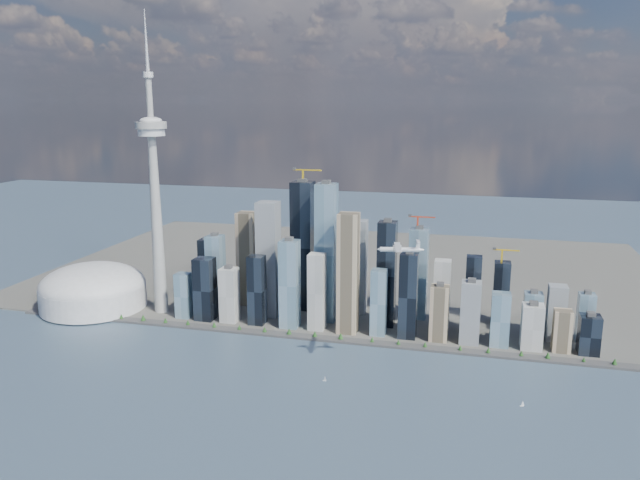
% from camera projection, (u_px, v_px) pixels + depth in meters
% --- Properties ---
extents(ground, '(4000.00, 4000.00, 0.00)m').
position_uv_depth(ground, '(254.00, 405.00, 834.17)').
color(ground, '#314A57').
rests_on(ground, ground).
extents(seawall, '(1100.00, 22.00, 4.00)m').
position_uv_depth(seawall, '(304.00, 337.00, 1070.32)').
color(seawall, '#383838').
rests_on(seawall, ground).
extents(land, '(1400.00, 900.00, 3.00)m').
position_uv_depth(land, '(354.00, 270.00, 1496.30)').
color(land, '#4C4C47').
rests_on(land, ground).
extents(shoreline_trees, '(960.53, 7.20, 8.80)m').
position_uv_depth(shoreline_trees, '(304.00, 333.00, 1068.84)').
color(shoreline_trees, '#3F2D1E').
rests_on(shoreline_trees, seawall).
extents(skyscraper_cluster, '(736.00, 142.00, 273.51)m').
position_uv_depth(skyscraper_cluster, '(348.00, 279.00, 1120.10)').
color(skyscraper_cluster, black).
rests_on(skyscraper_cluster, land).
extents(needle_tower, '(56.00, 56.00, 550.50)m').
position_uv_depth(needle_tower, '(155.00, 191.00, 1147.12)').
color(needle_tower, gray).
rests_on(needle_tower, land).
extents(dome_stadium, '(200.00, 200.00, 86.00)m').
position_uv_depth(dome_stadium, '(93.00, 289.00, 1213.92)').
color(dome_stadium, silver).
rests_on(dome_stadium, land).
extents(airplane, '(64.95, 57.69, 15.87)m').
position_uv_depth(airplane, '(400.00, 249.00, 858.40)').
color(airplane, silver).
rests_on(airplane, ground).
extents(sailboat_west, '(5.95, 2.32, 8.22)m').
position_uv_depth(sailboat_west, '(325.00, 379.00, 905.54)').
color(sailboat_west, white).
rests_on(sailboat_west, ground).
extents(sailboat_east, '(6.00, 3.16, 8.39)m').
position_uv_depth(sailboat_east, '(522.00, 404.00, 830.97)').
color(sailboat_east, white).
rests_on(sailboat_east, ground).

